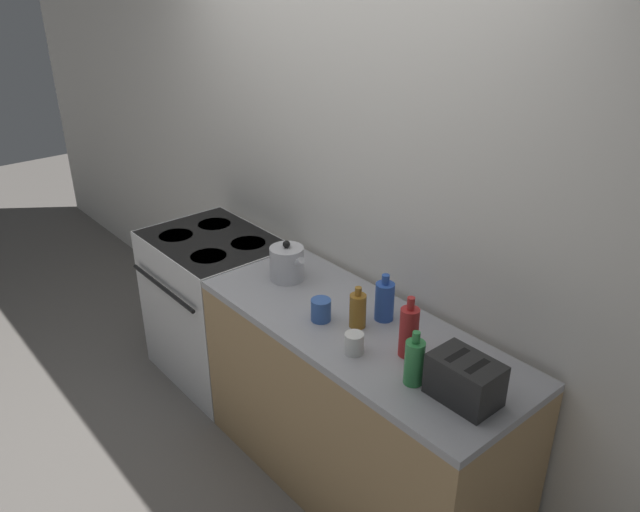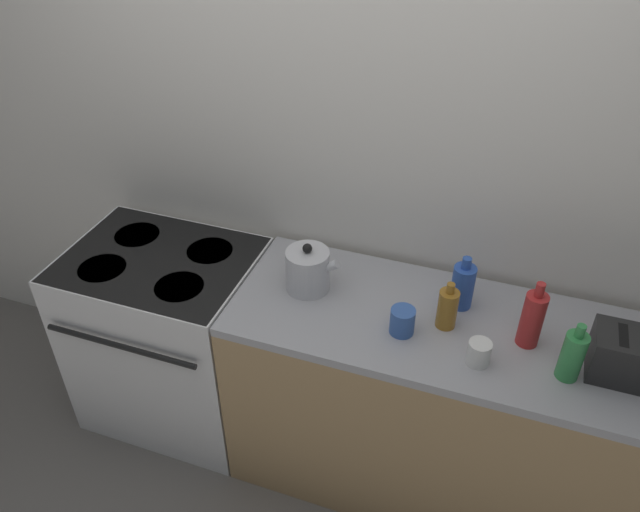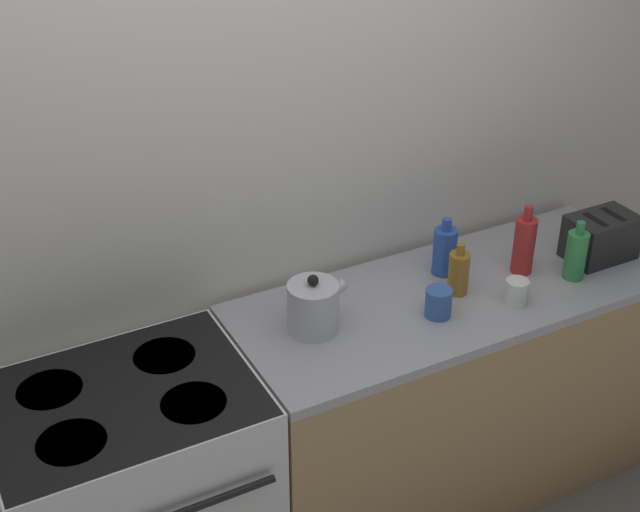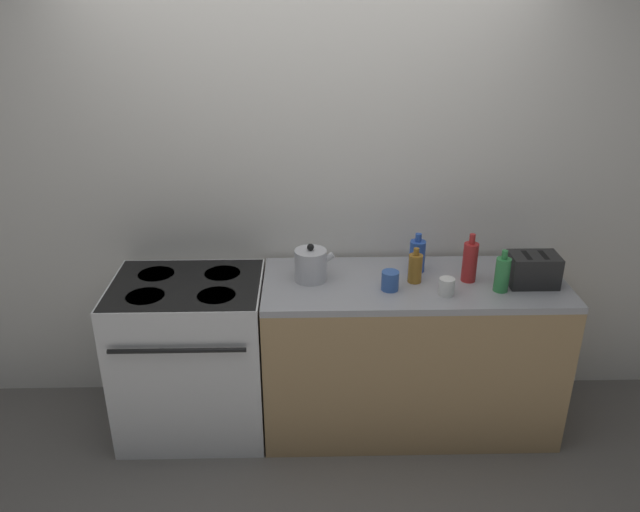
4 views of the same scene
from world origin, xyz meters
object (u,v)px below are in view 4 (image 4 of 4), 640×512
at_px(bottle_amber, 416,268).
at_px(cup_blue, 390,281).
at_px(bottle_red, 470,261).
at_px(bottle_green, 503,274).
at_px(kettle, 311,265).
at_px(stove, 193,355).
at_px(toaster, 533,270).
at_px(cup_white, 447,287).
at_px(bottle_blue, 418,255).

relative_size(bottle_amber, cup_blue, 1.89).
xyz_separation_m(bottle_red, bottle_green, (0.14, -0.12, -0.02)).
bearing_deg(kettle, bottle_red, -2.02).
bearing_deg(stove, bottle_amber, 0.04).
height_order(bottle_amber, bottle_green, bottle_green).
relative_size(toaster, cup_white, 2.82).
relative_size(toaster, cup_blue, 2.47).
bearing_deg(stove, bottle_red, 0.30).
relative_size(kettle, bottle_blue, 0.97).
relative_size(bottle_blue, cup_blue, 2.16).
xyz_separation_m(stove, bottle_blue, (1.24, 0.13, 0.53)).
distance_m(toaster, bottle_red, 0.33).
distance_m(bottle_red, bottle_green, 0.18).
relative_size(stove, bottle_blue, 4.12).
distance_m(toaster, bottle_blue, 0.60).
relative_size(bottle_amber, cup_white, 2.16).
height_order(toaster, cup_white, toaster).
height_order(toaster, bottle_red, bottle_red).
bearing_deg(cup_white, bottle_blue, 110.65).
height_order(kettle, bottle_green, bottle_green).
height_order(bottle_blue, bottle_green, bottle_green).
relative_size(toaster, bottle_red, 0.95).
bearing_deg(bottle_red, bottle_green, -40.89).
height_order(bottle_amber, bottle_blue, bottle_blue).
xyz_separation_m(cup_blue, cup_white, (0.28, -0.06, -0.01)).
bearing_deg(bottle_red, bottle_amber, -178.61).
distance_m(stove, cup_white, 1.44).
height_order(bottle_amber, bottle_red, bottle_red).
height_order(bottle_red, bottle_green, bottle_red).
distance_m(bottle_amber, bottle_blue, 0.14).
height_order(stove, bottle_blue, bottle_blue).
xyz_separation_m(kettle, cup_blue, (0.41, -0.12, -0.04)).
relative_size(bottle_blue, cup_white, 2.47).
bearing_deg(kettle, toaster, -4.01).
height_order(bottle_blue, cup_blue, bottle_blue).
bearing_deg(bottle_amber, cup_blue, -148.22).
relative_size(kettle, cup_blue, 2.10).
xyz_separation_m(stove, bottle_amber, (1.21, 0.00, 0.52)).
bearing_deg(bottle_green, bottle_blue, 148.19).
bearing_deg(bottle_amber, cup_white, -47.28).
distance_m(toaster, cup_blue, 0.75).
bearing_deg(bottle_amber, bottle_red, 1.39).
bearing_deg(cup_white, bottle_red, 46.12).
xyz_separation_m(stove, bottle_green, (1.64, -0.11, 0.54)).
distance_m(bottle_red, cup_white, 0.23).
height_order(stove, bottle_green, bottle_green).
bearing_deg(toaster, bottle_blue, 163.00).
bearing_deg(cup_white, cup_blue, 167.69).
bearing_deg(kettle, cup_white, -15.15).
bearing_deg(cup_white, toaster, 12.51).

